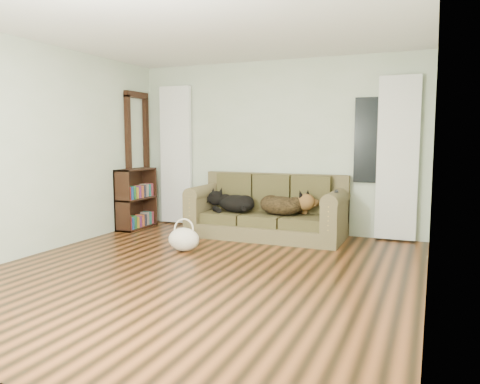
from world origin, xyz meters
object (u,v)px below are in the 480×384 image
at_px(dog_black_lab, 234,203).
at_px(dog_shepherd, 284,205).
at_px(tote_bag, 184,239).
at_px(bookshelf, 136,197).
at_px(sofa, 266,206).

distance_m(dog_black_lab, dog_shepherd, 0.76).
distance_m(tote_bag, bookshelf, 1.84).
bearing_deg(dog_black_lab, sofa, 30.34).
bearing_deg(tote_bag, dog_black_lab, 80.56).
distance_m(dog_shepherd, tote_bag, 1.55).
height_order(sofa, tote_bag, sofa).
relative_size(dog_shepherd, tote_bag, 1.61).
bearing_deg(dog_black_lab, dog_shepherd, 24.40).
height_order(sofa, dog_black_lab, sofa).
height_order(sofa, dog_shepherd, sofa).
relative_size(dog_black_lab, bookshelf, 0.65).
height_order(dog_black_lab, dog_shepherd, dog_shepherd).
relative_size(sofa, tote_bag, 5.43).
bearing_deg(dog_black_lab, tote_bag, -76.15).
xyz_separation_m(dog_shepherd, bookshelf, (-2.41, -0.11, 0.01)).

